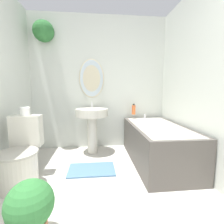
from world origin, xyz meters
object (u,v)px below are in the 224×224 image
Objects in this scene: toilet at (20,159)px; toilet_paper_roll at (25,111)px; shampoo_bottle at (134,110)px; bathtub at (157,143)px; potted_plant at (30,209)px; pedestal_sink at (92,120)px.

toilet_paper_roll is at bearing 90.00° from toilet.
toilet_paper_roll reaches higher than shampoo_bottle.
shampoo_bottle is at bearing 108.80° from bathtub.
shampoo_bottle reaches higher than bathtub.
toilet_paper_roll reaches higher than potted_plant.
bathtub is 1.85m from toilet_paper_roll.
shampoo_bottle is at bearing 57.50° from potted_plant.
toilet is at bearing 117.25° from potted_plant.
bathtub is at bearing 13.18° from toilet.
potted_plant is at bearing -68.03° from toilet_paper_roll.
potted_plant is (-0.40, -1.64, -0.32)m from pedestal_sink.
bathtub reaches higher than potted_plant.
potted_plant is at bearing -139.15° from bathtub.
shampoo_bottle is 1.76× the size of toilet_paper_roll.
toilet_paper_roll is (-0.79, -0.66, 0.24)m from pedestal_sink.
toilet_paper_roll is at bearing 111.97° from potted_plant.
toilet is 0.56m from toilet_paper_roll.
pedestal_sink reaches higher than toilet.
pedestal_sink is 0.79m from shampoo_bottle.
bathtub is at bearing -25.51° from pedestal_sink.
toilet is 1.91m from shampoo_bottle.
bathtub is 0.79m from shampoo_bottle.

